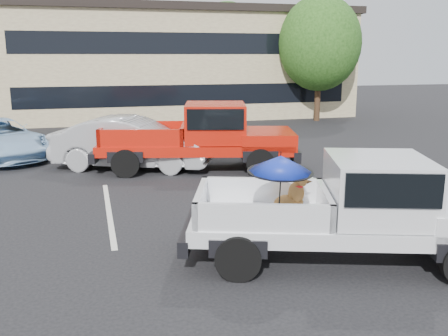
{
  "coord_description": "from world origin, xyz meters",
  "views": [
    {
      "loc": [
        -3.32,
        -9.55,
        3.6
      ],
      "look_at": [
        -0.67,
        0.22,
        1.3
      ],
      "focal_mm": 40.0,
      "sensor_mm": 36.0,
      "label": 1
    }
  ],
  "objects_px": {
    "tree_right": "(320,44)",
    "silver_sedan": "(132,143)",
    "silver_pickup": "(364,204)",
    "red_pickup": "(209,134)",
    "tree_back": "(227,43)"
  },
  "relations": [
    {
      "from": "tree_right",
      "to": "silver_sedan",
      "type": "bearing_deg",
      "value": -139.25
    },
    {
      "from": "tree_right",
      "to": "red_pickup",
      "type": "xyz_separation_m",
      "value": [
        -8.66,
        -10.27,
        -3.06
      ]
    },
    {
      "from": "tree_back",
      "to": "red_pickup",
      "type": "distance_m",
      "value": 19.4
    },
    {
      "from": "silver_pickup",
      "to": "silver_sedan",
      "type": "xyz_separation_m",
      "value": [
        -3.26,
        8.61,
        -0.22
      ]
    },
    {
      "from": "tree_right",
      "to": "silver_pickup",
      "type": "relative_size",
      "value": 1.13
    },
    {
      "from": "silver_pickup",
      "to": "red_pickup",
      "type": "relative_size",
      "value": 0.89
    },
    {
      "from": "tree_back",
      "to": "tree_right",
      "type": "bearing_deg",
      "value": -69.44
    },
    {
      "from": "silver_pickup",
      "to": "silver_sedan",
      "type": "height_order",
      "value": "silver_pickup"
    },
    {
      "from": "tree_right",
      "to": "silver_sedan",
      "type": "xyz_separation_m",
      "value": [
        -11.02,
        -9.5,
        -3.38
      ]
    },
    {
      "from": "tree_back",
      "to": "silver_sedan",
      "type": "distance_m",
      "value": 19.58
    },
    {
      "from": "tree_back",
      "to": "silver_pickup",
      "type": "height_order",
      "value": "tree_back"
    },
    {
      "from": "red_pickup",
      "to": "silver_sedan",
      "type": "distance_m",
      "value": 2.51
    },
    {
      "from": "silver_sedan",
      "to": "tree_back",
      "type": "bearing_deg",
      "value": -1.72
    },
    {
      "from": "red_pickup",
      "to": "tree_right",
      "type": "bearing_deg",
      "value": 63.66
    },
    {
      "from": "silver_pickup",
      "to": "red_pickup",
      "type": "distance_m",
      "value": 7.89
    }
  ]
}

